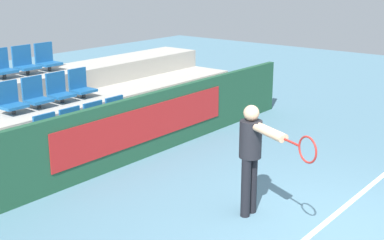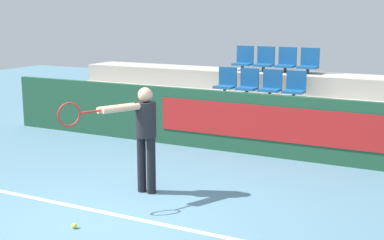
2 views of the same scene
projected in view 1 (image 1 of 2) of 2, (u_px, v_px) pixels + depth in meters
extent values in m
plane|color=slate|center=(328.00, 236.00, 6.77)|extent=(30.00, 30.00, 0.00)
cube|color=white|center=(314.00, 232.00, 6.88)|extent=(5.26, 0.08, 0.01)
cube|color=#1E4C33|center=(114.00, 136.00, 8.94)|extent=(10.21, 0.12, 1.14)
cube|color=red|center=(148.00, 123.00, 9.45)|extent=(4.23, 0.02, 0.63)
cube|color=#ADA89E|center=(92.00, 149.00, 9.39)|extent=(9.81, 1.03, 0.42)
cube|color=#ADA89E|center=(54.00, 127.00, 9.95)|extent=(9.81, 1.03, 0.83)
cube|color=#ADA89E|center=(21.00, 108.00, 10.51)|extent=(9.81, 1.03, 1.25)
cylinder|color=#333333|center=(52.00, 145.00, 8.76)|extent=(0.07, 0.07, 0.12)
cube|color=#195693|center=(52.00, 141.00, 8.74)|extent=(0.42, 0.37, 0.05)
cube|color=#195693|center=(45.00, 126.00, 8.78)|extent=(0.42, 0.04, 0.40)
cylinder|color=#333333|center=(77.00, 138.00, 9.15)|extent=(0.07, 0.07, 0.12)
cube|color=#195693|center=(77.00, 133.00, 9.13)|extent=(0.42, 0.37, 0.05)
cube|color=#195693|center=(70.00, 119.00, 9.17)|extent=(0.42, 0.04, 0.40)
cylinder|color=#333333|center=(100.00, 131.00, 9.55)|extent=(0.07, 0.07, 0.12)
cube|color=#195693|center=(100.00, 126.00, 9.52)|extent=(0.42, 0.37, 0.05)
cube|color=#195693|center=(93.00, 113.00, 9.56)|extent=(0.42, 0.04, 0.40)
cylinder|color=#333333|center=(121.00, 124.00, 9.94)|extent=(0.07, 0.07, 0.12)
cube|color=#195693|center=(121.00, 120.00, 9.91)|extent=(0.42, 0.37, 0.05)
cube|color=#195693|center=(114.00, 107.00, 9.95)|extent=(0.42, 0.04, 0.40)
cylinder|color=#333333|center=(14.00, 111.00, 9.26)|extent=(0.07, 0.07, 0.12)
cube|color=#195693|center=(13.00, 106.00, 9.24)|extent=(0.42, 0.37, 0.05)
cube|color=#195693|center=(7.00, 92.00, 9.28)|extent=(0.42, 0.04, 0.40)
cylinder|color=#333333|center=(39.00, 105.00, 9.65)|extent=(0.07, 0.07, 0.12)
cube|color=#195693|center=(39.00, 101.00, 9.63)|extent=(0.42, 0.37, 0.05)
cube|color=#195693|center=(32.00, 87.00, 9.67)|extent=(0.42, 0.04, 0.40)
cylinder|color=#333333|center=(62.00, 100.00, 10.05)|extent=(0.07, 0.07, 0.12)
cube|color=#195693|center=(62.00, 96.00, 10.02)|extent=(0.42, 0.37, 0.05)
cube|color=#195693|center=(56.00, 83.00, 10.06)|extent=(0.42, 0.04, 0.40)
cylinder|color=#333333|center=(84.00, 95.00, 10.44)|extent=(0.07, 0.07, 0.12)
cube|color=#195693|center=(83.00, 91.00, 10.42)|extent=(0.42, 0.37, 0.05)
cube|color=#195693|center=(77.00, 78.00, 10.45)|extent=(0.42, 0.04, 0.40)
cylinder|color=#333333|center=(4.00, 76.00, 10.16)|extent=(0.07, 0.07, 0.12)
cube|color=#195693|center=(4.00, 71.00, 10.13)|extent=(0.42, 0.37, 0.05)
cylinder|color=#333333|center=(28.00, 72.00, 10.55)|extent=(0.07, 0.07, 0.12)
cube|color=#195693|center=(27.00, 68.00, 10.53)|extent=(0.42, 0.37, 0.05)
cube|color=#195693|center=(22.00, 55.00, 10.56)|extent=(0.42, 0.04, 0.40)
cylinder|color=#333333|center=(50.00, 68.00, 10.94)|extent=(0.07, 0.07, 0.12)
cube|color=#195693|center=(49.00, 64.00, 10.92)|extent=(0.42, 0.37, 0.05)
cube|color=#195693|center=(43.00, 52.00, 10.96)|extent=(0.42, 0.04, 0.40)
cylinder|color=black|center=(246.00, 188.00, 7.22)|extent=(0.13, 0.13, 0.83)
cylinder|color=black|center=(252.00, 184.00, 7.34)|extent=(0.13, 0.13, 0.83)
cylinder|color=black|center=(251.00, 139.00, 7.10)|extent=(0.30, 0.30, 0.51)
sphere|color=tan|center=(251.00, 113.00, 7.00)|extent=(0.21, 0.21, 0.21)
cylinder|color=tan|center=(268.00, 133.00, 6.63)|extent=(0.32, 0.56, 0.09)
cylinder|color=tan|center=(272.00, 132.00, 6.69)|extent=(0.32, 0.56, 0.09)
cylinder|color=#AD231E|center=(291.00, 142.00, 6.29)|extent=(0.15, 0.28, 0.03)
torus|color=#AD231E|center=(308.00, 150.00, 6.03)|extent=(0.16, 0.30, 0.32)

